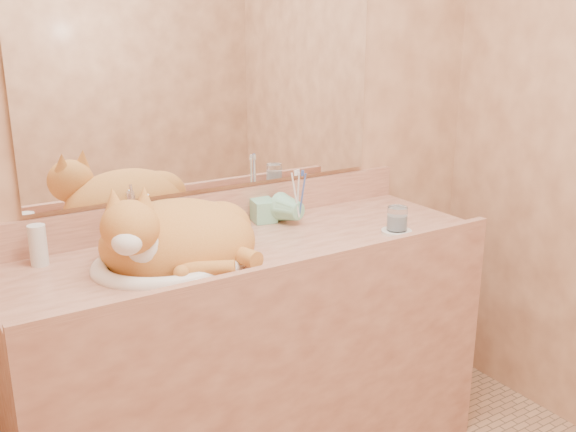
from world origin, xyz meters
TOP-DOWN VIEW (x-y plane):
  - wall_back at (0.00, 1.00)m, footprint 2.40×0.02m
  - vanity_counter at (0.00, 0.72)m, footprint 1.60×0.55m
  - mirror at (0.00, 0.99)m, footprint 1.30×0.02m
  - sink_basin at (-0.29, 0.70)m, footprint 0.51×0.43m
  - faucet at (-0.29, 0.89)m, footprint 0.07×0.12m
  - cat at (-0.28, 0.71)m, footprint 0.58×0.53m
  - soap_dispenser at (0.15, 0.88)m, footprint 0.10×0.10m
  - toothbrush_cup at (0.24, 0.81)m, footprint 0.13×0.13m
  - toothbrushes at (0.24, 0.81)m, footprint 0.03×0.03m
  - saucer at (0.48, 0.57)m, footprint 0.11×0.11m
  - water_glass at (0.48, 0.57)m, footprint 0.07×0.07m
  - lotion_bottle at (-0.63, 0.90)m, footprint 0.05×0.05m

SIDE VIEW (x-z plane):
  - vanity_counter at x=0.00m, z-range 0.00..0.85m
  - saucer at x=0.48m, z-range 0.85..0.86m
  - toothbrush_cup at x=0.24m, z-range 0.85..0.95m
  - water_glass at x=0.48m, z-range 0.86..0.94m
  - lotion_bottle at x=-0.63m, z-range 0.85..0.98m
  - sink_basin at x=-0.29m, z-range 0.85..1.00m
  - faucet at x=-0.29m, z-range 0.85..1.01m
  - cat at x=-0.28m, z-range 0.80..1.07m
  - soap_dispenser at x=0.15m, z-range 0.85..1.03m
  - toothbrushes at x=0.24m, z-range 0.87..1.08m
  - wall_back at x=0.00m, z-range 0.00..2.50m
  - mirror at x=0.00m, z-range 0.99..1.79m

